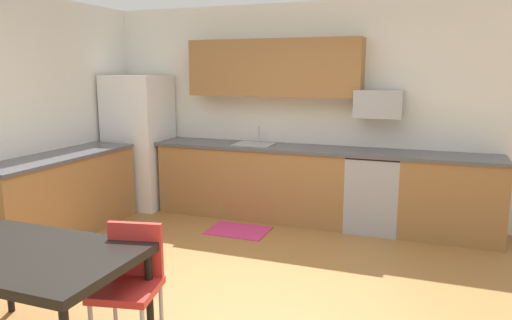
{
  "coord_description": "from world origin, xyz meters",
  "views": [
    {
      "loc": [
        1.61,
        -3.28,
        1.86
      ],
      "look_at": [
        0.0,
        1.0,
        1.0
      ],
      "focal_mm": 33.26,
      "sensor_mm": 36.0,
      "label": 1
    }
  ],
  "objects_px": {
    "dining_table": "(27,260)",
    "chair_near_table": "(130,277)",
    "microwave": "(379,104)",
    "refrigerator": "(139,141)",
    "oven_range": "(374,192)"
  },
  "relations": [
    {
      "from": "refrigerator",
      "to": "oven_range",
      "type": "bearing_deg",
      "value": 1.44
    },
    {
      "from": "refrigerator",
      "to": "oven_range",
      "type": "height_order",
      "value": "refrigerator"
    },
    {
      "from": "microwave",
      "to": "chair_near_table",
      "type": "distance_m",
      "value": 3.57
    },
    {
      "from": "chair_near_table",
      "to": "oven_range",
      "type": "bearing_deg",
      "value": 68.53
    },
    {
      "from": "microwave",
      "to": "chair_near_table",
      "type": "bearing_deg",
      "value": -110.85
    },
    {
      "from": "refrigerator",
      "to": "chair_near_table",
      "type": "bearing_deg",
      "value": -57.06
    },
    {
      "from": "refrigerator",
      "to": "microwave",
      "type": "relative_size",
      "value": 3.35
    },
    {
      "from": "microwave",
      "to": "dining_table",
      "type": "bearing_deg",
      "value": -116.64
    },
    {
      "from": "microwave",
      "to": "dining_table",
      "type": "relative_size",
      "value": 0.39
    },
    {
      "from": "oven_range",
      "to": "dining_table",
      "type": "distance_m",
      "value": 3.86
    },
    {
      "from": "oven_range",
      "to": "microwave",
      "type": "height_order",
      "value": "microwave"
    },
    {
      "from": "dining_table",
      "to": "chair_near_table",
      "type": "bearing_deg",
      "value": 30.11
    },
    {
      "from": "refrigerator",
      "to": "dining_table",
      "type": "xyz_separation_m",
      "value": [
        1.41,
        -3.34,
        -0.24
      ]
    },
    {
      "from": "refrigerator",
      "to": "dining_table",
      "type": "bearing_deg",
      "value": -67.06
    },
    {
      "from": "refrigerator",
      "to": "chair_near_table",
      "type": "relative_size",
      "value": 2.13
    }
  ]
}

